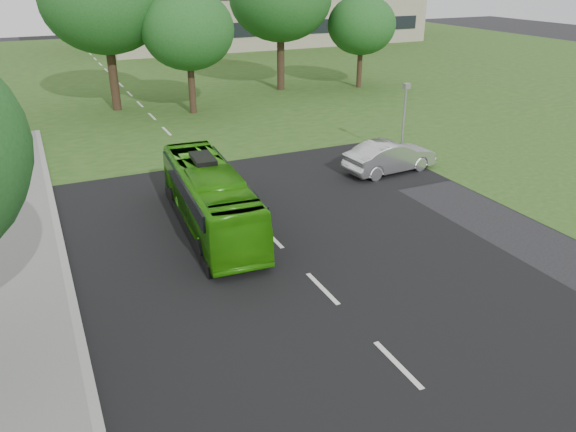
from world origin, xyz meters
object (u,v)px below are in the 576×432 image
object	(u,v)px
sedan	(390,157)
camera_pole	(405,110)
tree_park_e	(362,25)
bus	(210,198)
tree_park_b	(104,0)
tree_park_c	(188,30)

from	to	relation	value
sedan	camera_pole	bearing A→B (deg)	-52.95
sedan	camera_pole	size ratio (longest dim) A/B	1.22
tree_park_e	bus	size ratio (longest dim) A/B	0.83
tree_park_b	bus	xyz separation A→B (m)	(0.05, -21.17, -5.98)
tree_park_e	tree_park_b	bearing A→B (deg)	179.39
tree_park_c	tree_park_e	size ratio (longest dim) A/B	1.10
tree_park_b	bus	size ratio (longest dim) A/B	1.24
bus	tree_park_b	bearing A→B (deg)	93.93
tree_park_c	tree_park_e	world-z (taller)	tree_park_c
tree_park_b	sedan	world-z (taller)	tree_park_b
camera_pole	tree_park_b	bearing A→B (deg)	103.32
tree_park_e	bus	world-z (taller)	tree_park_e
tree_park_b	camera_pole	bearing A→B (deg)	-55.28
tree_park_b	camera_pole	distance (m)	21.17
tree_park_b	camera_pole	world-z (taller)	tree_park_b
tree_park_b	bus	distance (m)	21.99
tree_park_e	sedan	size ratio (longest dim) A/B	1.56
camera_pole	bus	bearing A→B (deg)	178.34
tree_park_e	bus	distance (m)	28.78
tree_park_c	tree_park_b	bearing A→B (deg)	145.76
tree_park_c	sedan	xyz separation A→B (m)	(5.26, -15.63, -4.62)
tree_park_e	sedan	bearing A→B (deg)	-117.42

